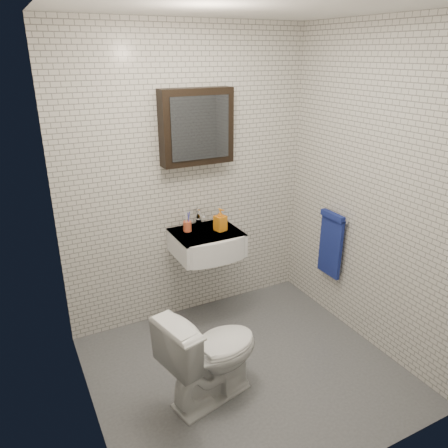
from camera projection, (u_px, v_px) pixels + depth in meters
name	position (u px, v px, depth m)	size (l,w,h in m)	color
ground	(245.00, 370.00, 3.31)	(2.20, 2.00, 0.01)	#4D5155
room_shell	(249.00, 185.00, 2.78)	(2.22, 2.02, 2.51)	silver
washbasin	(209.00, 244.00, 3.67)	(0.55, 0.50, 0.20)	white
faucet	(199.00, 218.00, 3.77)	(0.06, 0.20, 0.15)	silver
mirror_cabinet	(197.00, 127.00, 3.48)	(0.60, 0.15, 0.60)	black
towel_rail	(331.00, 242.00, 3.78)	(0.09, 0.30, 0.58)	silver
toothbrush_cup	(187.00, 226.00, 3.66)	(0.07, 0.07, 0.19)	#C65231
soap_bottle	(220.00, 220.00, 3.66)	(0.09, 0.09, 0.19)	orange
toilet	(211.00, 353.00, 2.95)	(0.40, 0.70, 0.72)	white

